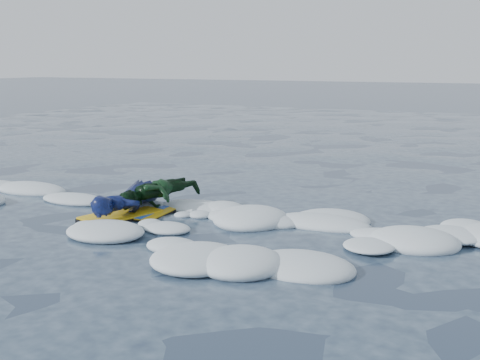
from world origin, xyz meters
TOP-DOWN VIEW (x-y plane):
  - ground at (0.00, 0.00)m, footprint 120.00×120.00m
  - foam_band at (0.00, 1.03)m, footprint 12.00×3.10m
  - prone_woman_unit at (-0.65, 0.98)m, footprint 0.88×1.71m
  - prone_child_unit at (-0.35, 1.26)m, footprint 1.02×1.39m

SIDE VIEW (x-z plane):
  - ground at x=0.00m, z-range 0.00..0.00m
  - foam_band at x=0.00m, z-range -0.15..0.15m
  - prone_woman_unit at x=-0.65m, z-range 0.01..0.44m
  - prone_child_unit at x=-0.35m, z-range 0.01..0.50m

